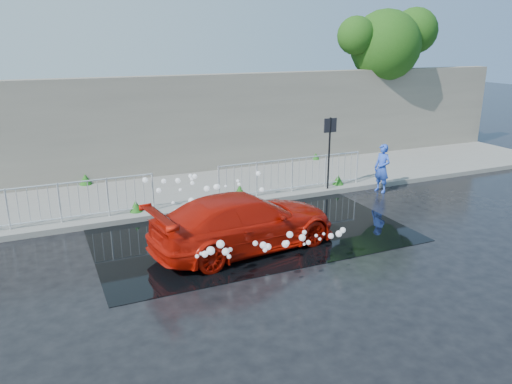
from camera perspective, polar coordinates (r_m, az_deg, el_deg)
ground at (r=12.17m, az=-0.97°, el=-6.49°), size 90.00×90.00×0.00m
pavement at (r=16.58m, az=-7.82°, el=0.13°), size 30.00×4.00×0.15m
curb at (r=14.76m, az=-5.58°, el=-1.92°), size 30.00×0.25×0.16m
retaining_wall at (r=18.24m, az=-10.05°, el=7.48°), size 30.00×0.60×3.50m
puddle at (r=13.20m, az=-0.69°, el=-4.52°), size 8.00×5.00×0.01m
sign_post at (r=16.19m, az=8.41°, el=5.71°), size 0.45×0.06×2.50m
tree at (r=22.57m, az=14.86°, el=16.19°), size 4.75×2.97×6.17m
railing_left at (r=14.23m, az=-21.56°, el=-1.03°), size 5.05×0.05×1.10m
railing_right at (r=16.03m, az=4.14°, el=2.10°), size 5.05×0.05×1.10m
weeds at (r=15.92m, az=-8.19°, el=0.34°), size 12.17×3.93×0.41m
water_spray at (r=12.66m, az=-3.56°, el=-2.21°), size 3.67×5.68×1.09m
red_car at (r=11.97m, az=-1.31°, el=-3.42°), size 4.86×2.51×1.35m
person at (r=16.93m, az=14.22°, el=2.65°), size 0.50×0.65×1.60m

